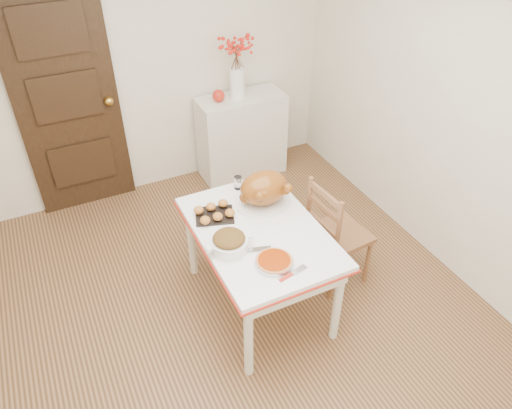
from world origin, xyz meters
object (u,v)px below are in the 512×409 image
sideboard (242,136)px  turkey_platter (264,189)px  kitchen_table (259,268)px  pumpkin_pie (274,261)px  chair_oak (339,232)px

sideboard → turkey_platter: turkey_platter is taller
sideboard → turkey_platter: size_ratio=2.07×
kitchen_table → turkey_platter: turkey_platter is taller
turkey_platter → pumpkin_pie: turkey_platter is taller
chair_oak → turkey_platter: turkey_platter is taller
chair_oak → turkey_platter: 0.69m
sideboard → kitchen_table: sideboard is taller
kitchen_table → pumpkin_pie: 0.51m
pumpkin_pie → sideboard: bearing=70.8°
sideboard → pumpkin_pie: bearing=-109.2°
pumpkin_pie → kitchen_table: bearing=79.3°
kitchen_table → pumpkin_pie: bearing=-100.7°
chair_oak → pumpkin_pie: (-0.73, -0.32, 0.28)m
kitchen_table → sideboard: bearing=69.2°
kitchen_table → chair_oak: size_ratio=1.31×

